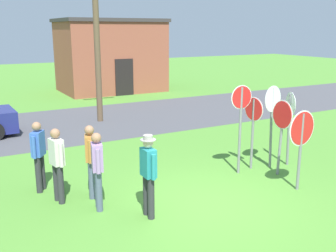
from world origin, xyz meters
TOP-DOWN VIEW (x-y plane):
  - ground_plane at (0.00, 0.00)m, footprint 80.00×80.00m
  - street_asphalt at (0.00, 9.04)m, footprint 60.00×6.40m
  - building_background at (4.23, 16.66)m, footprint 6.12×4.37m
  - utility_pole at (0.75, 8.95)m, footprint 1.80×0.24m
  - stop_sign_far_back at (2.45, -0.29)m, footprint 0.85×0.08m
  - stop_sign_low_front at (3.55, 1.15)m, footprint 0.27×0.60m
  - stop_sign_rear_right at (2.45, 1.40)m, footprint 0.08×0.65m
  - stop_sign_center_cluster at (2.98, 1.26)m, footprint 0.71×0.19m
  - stop_sign_leaning_left at (2.80, 0.70)m, footprint 0.14×0.76m
  - stop_sign_nearest at (1.92, 1.29)m, footprint 0.62×0.07m
  - person_in_teal at (-2.00, 1.71)m, footprint 0.32×0.55m
  - person_in_blue at (-2.07, 1.02)m, footprint 0.30×0.56m
  - person_in_dark_shirt at (-2.95, 2.63)m, footprint 0.38×0.49m
  - person_on_left at (-2.73, 1.79)m, footprint 0.28×0.56m
  - person_near_signs at (-1.29, 0.18)m, footprint 0.31×0.57m

SIDE VIEW (x-z plane):
  - ground_plane at x=0.00m, z-range 0.00..0.00m
  - street_asphalt at x=0.00m, z-range 0.00..0.01m
  - person_in_teal at x=-2.00m, z-range 0.11..1.80m
  - person_in_blue at x=-2.07m, z-range 0.11..1.80m
  - person_in_dark_shirt at x=-2.95m, z-range 0.11..1.80m
  - person_on_left at x=-2.73m, z-range 0.11..1.80m
  - person_near_signs at x=-1.29m, z-range 0.12..1.85m
  - stop_sign_far_back at x=2.45m, z-range 0.35..2.29m
  - stop_sign_rear_right at x=2.45m, z-range 0.34..2.35m
  - stop_sign_leaning_left at x=2.80m, z-range 0.36..2.36m
  - stop_sign_low_front at x=3.55m, z-range 0.35..2.44m
  - stop_sign_center_cluster at x=2.98m, z-range 0.41..2.70m
  - stop_sign_nearest at x=1.92m, z-range 0.39..2.76m
  - building_background at x=4.23m, z-range 0.01..4.36m
  - utility_pole at x=0.75m, z-range 0.18..8.67m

